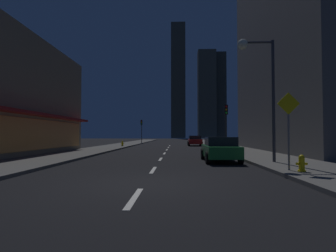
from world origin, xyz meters
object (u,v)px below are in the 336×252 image
object	(u,v)px
car_parked_far	(195,141)
traffic_light_far_left	(142,126)
car_parked_near	(220,149)
fire_hydrant_far_left	(122,144)
street_lamp_right	(258,70)
pedestrian_crossing_sign	(289,124)
fire_hydrant_yellow_near	(302,164)
traffic_light_near_right	(226,117)

from	to	relation	value
car_parked_far	traffic_light_far_left	world-z (taller)	traffic_light_far_left
car_parked_near	fire_hydrant_far_left	distance (m)	20.08
fire_hydrant_far_left	street_lamp_right	xyz separation A→B (m)	(11.28, -19.20, 4.61)
pedestrian_crossing_sign	fire_hydrant_far_left	bearing A→B (deg)	117.07
fire_hydrant_yellow_near	street_lamp_right	world-z (taller)	street_lamp_right
fire_hydrant_far_left	pedestrian_crossing_sign	size ratio (longest dim) A/B	0.21
traffic_light_far_left	street_lamp_right	world-z (taller)	street_lamp_right
traffic_light_near_right	street_lamp_right	world-z (taller)	street_lamp_right
car_parked_near	fire_hydrant_far_left	xyz separation A→B (m)	(-9.50, 17.69, -0.29)
fire_hydrant_yellow_near	car_parked_far	bearing A→B (deg)	94.80
car_parked_far	street_lamp_right	xyz separation A→B (m)	(1.78, -23.66, 4.33)
fire_hydrant_yellow_near	pedestrian_crossing_sign	distance (m)	1.65
pedestrian_crossing_sign	fire_hydrant_yellow_near	bearing A→B (deg)	-54.83
car_parked_near	fire_hydrant_yellow_near	world-z (taller)	car_parked_near
car_parked_far	fire_hydrant_yellow_near	bearing A→B (deg)	-85.20
traffic_light_near_right	pedestrian_crossing_sign	xyz separation A→B (m)	(0.10, -13.18, -1.18)
street_lamp_right	pedestrian_crossing_sign	xyz separation A→B (m)	(0.22, -3.30, -3.05)
pedestrian_crossing_sign	car_parked_far	bearing A→B (deg)	94.24
car_parked_far	pedestrian_crossing_sign	distance (m)	27.06
car_parked_far	traffic_light_near_right	bearing A→B (deg)	-82.15
traffic_light_near_right	traffic_light_far_left	world-z (taller)	same
fire_hydrant_far_left	traffic_light_near_right	distance (m)	14.98
fire_hydrant_yellow_near	street_lamp_right	size ratio (longest dim) A/B	0.10
car_parked_far	fire_hydrant_far_left	size ratio (longest dim) A/B	6.48
traffic_light_far_left	street_lamp_right	size ratio (longest dim) A/B	0.64
pedestrian_crossing_sign	traffic_light_far_left	bearing A→B (deg)	106.47
street_lamp_right	pedestrian_crossing_sign	size ratio (longest dim) A/B	2.09
car_parked_far	traffic_light_far_left	bearing A→B (deg)	130.69
car_parked_near	traffic_light_near_right	bearing A→B (deg)	77.20
fire_hydrant_yellow_near	street_lamp_right	bearing A→B (deg)	97.94
street_lamp_right	car_parked_far	bearing A→B (deg)	94.30
car_parked_near	car_parked_far	bearing A→B (deg)	90.00
car_parked_far	traffic_light_near_right	distance (m)	14.13
car_parked_far	street_lamp_right	size ratio (longest dim) A/B	0.64
fire_hydrant_far_left	traffic_light_near_right	world-z (taller)	traffic_light_near_right
fire_hydrant_yellow_near	fire_hydrant_far_left	world-z (taller)	same
car_parked_near	street_lamp_right	bearing A→B (deg)	-40.34
car_parked_near	traffic_light_near_right	world-z (taller)	traffic_light_near_right
fire_hydrant_yellow_near	pedestrian_crossing_sign	size ratio (longest dim) A/B	0.21
car_parked_near	fire_hydrant_yellow_near	distance (m)	5.73
fire_hydrant_yellow_near	traffic_light_near_right	bearing A→B (deg)	91.68
fire_hydrant_yellow_near	traffic_light_near_right	xyz separation A→B (m)	(-0.40, 13.60, 2.74)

